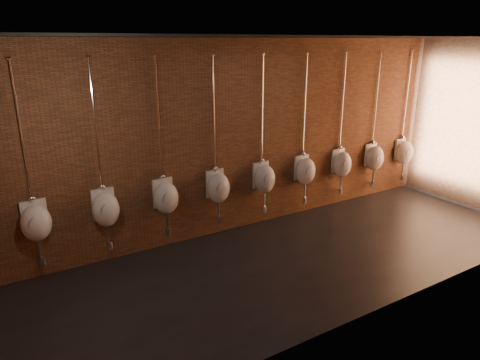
% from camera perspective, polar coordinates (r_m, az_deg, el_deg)
% --- Properties ---
extents(ground, '(8.50, 8.50, 0.00)m').
position_cam_1_polar(ground, '(6.68, 8.27, -10.31)').
color(ground, black).
rests_on(ground, ground).
extents(room_shell, '(8.54, 3.04, 3.22)m').
position_cam_1_polar(room_shell, '(6.00, 9.13, 6.87)').
color(room_shell, black).
rests_on(room_shell, ground).
extents(urinal_1, '(0.42, 0.37, 2.72)m').
position_cam_1_polar(urinal_1, '(6.29, -25.56, -5.01)').
color(urinal_1, white).
rests_on(urinal_1, ground).
extents(urinal_2, '(0.42, 0.37, 2.72)m').
position_cam_1_polar(urinal_2, '(6.41, -17.48, -3.61)').
color(urinal_2, white).
rests_on(urinal_2, ground).
extents(urinal_3, '(0.42, 0.37, 2.72)m').
position_cam_1_polar(urinal_3, '(6.65, -9.87, -2.22)').
color(urinal_3, white).
rests_on(urinal_3, ground).
extents(urinal_4, '(0.42, 0.37, 2.72)m').
position_cam_1_polar(urinal_4, '(7.01, -2.93, -0.92)').
color(urinal_4, white).
rests_on(urinal_4, ground).
extents(urinal_5, '(0.42, 0.37, 2.72)m').
position_cam_1_polar(urinal_5, '(7.46, 3.26, 0.26)').
color(urinal_5, white).
rests_on(urinal_5, ground).
extents(urinal_6, '(0.42, 0.37, 2.72)m').
position_cam_1_polar(urinal_6, '(7.99, 8.69, 1.29)').
color(urinal_6, white).
rests_on(urinal_6, ground).
extents(urinal_7, '(0.42, 0.37, 2.72)m').
position_cam_1_polar(urinal_7, '(8.58, 13.41, 2.17)').
color(urinal_7, white).
rests_on(urinal_7, ground).
extents(urinal_8, '(0.42, 0.37, 2.72)m').
position_cam_1_polar(urinal_8, '(9.23, 17.50, 2.93)').
color(urinal_8, white).
rests_on(urinal_8, ground).
extents(urinal_9, '(0.42, 0.37, 2.72)m').
position_cam_1_polar(urinal_9, '(9.91, 21.04, 3.57)').
color(urinal_9, white).
rests_on(urinal_9, ground).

